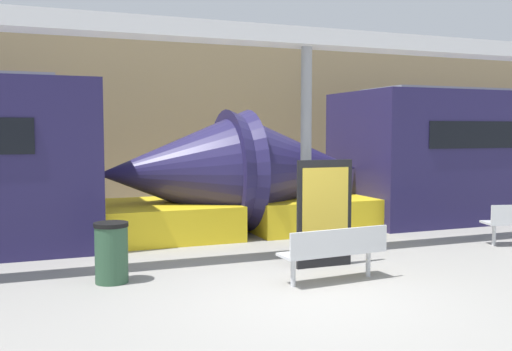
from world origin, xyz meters
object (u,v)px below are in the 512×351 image
at_px(bench_near, 335,249).
at_px(trash_bin, 111,252).
at_px(poster_board, 324,213).
at_px(support_column_near, 306,153).

distance_m(bench_near, trash_bin, 3.20).
height_order(bench_near, trash_bin, trash_bin).
height_order(poster_board, support_column_near, support_column_near).
bearing_deg(trash_bin, poster_board, -4.23).
height_order(bench_near, poster_board, poster_board).
bearing_deg(trash_bin, support_column_near, 9.79).
xyz_separation_m(trash_bin, support_column_near, (3.37, 0.58, 1.36)).
distance_m(poster_board, support_column_near, 1.25).
bearing_deg(bench_near, support_column_near, 73.19).
bearing_deg(support_column_near, trash_bin, -170.21).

